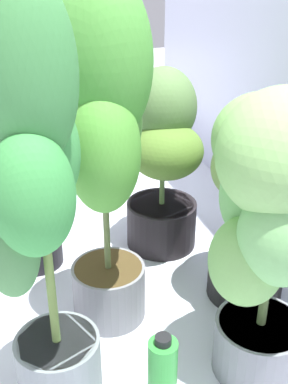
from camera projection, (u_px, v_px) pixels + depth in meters
The scene contains 9 objects.
ground_plane at pixel (85, 314), 1.57m from camera, with size 8.00×8.00×0.00m, color silver.
potted_plant_back_left at pixel (163, 154), 1.76m from camera, with size 0.44×0.33×0.69m.
potted_plant_center at pixel (103, 129), 1.29m from camera, with size 0.43×0.36×1.02m.
potted_plant_front_right at pixel (39, 212), 1.02m from camera, with size 0.33×0.28×1.03m.
potted_plant_front_left at pixel (23, 152), 1.62m from camera, with size 0.34×0.25×0.80m.
potted_plant_back_right at pixel (272, 216), 1.16m from camera, with size 0.45×0.43×0.79m.
potted_plant_back_center at pixel (255, 182), 1.48m from camera, with size 0.44×0.40×0.69m.
floor_fan at pixel (48, 167), 2.05m from camera, with size 0.25×0.25×0.34m.
nutrient_bottle at pixel (162, 379), 1.19m from camera, with size 0.07×0.07×0.25m.
Camera 1 is at (1.22, -0.21, 1.06)m, focal length 46.37 mm.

